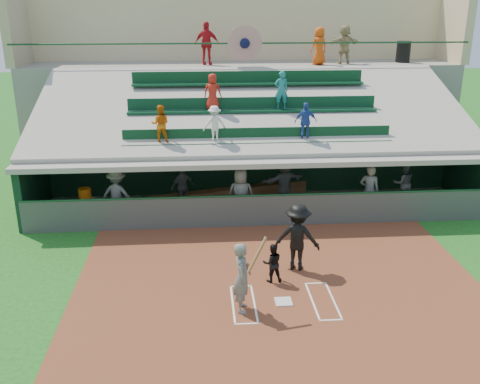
{
  "coord_description": "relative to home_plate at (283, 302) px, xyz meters",
  "views": [
    {
      "loc": [
        -2.02,
        -11.82,
        7.26
      ],
      "look_at": [
        -0.85,
        3.5,
        1.8
      ],
      "focal_mm": 40.0,
      "sensor_mm": 36.0,
      "label": 1
    }
  ],
  "objects": [
    {
      "name": "concourse_staff_a",
      "position": [
        -1.62,
        12.9,
        5.5
      ],
      "size": [
        1.17,
        0.7,
        1.87
      ],
      "primitive_type": "imported",
      "rotation": [
        0.0,
        0.0,
        2.91
      ],
      "color": "red",
      "rests_on": "concourse_slab"
    },
    {
      "name": "batter_at_plate",
      "position": [
        -1.08,
        -0.26,
        0.9
      ],
      "size": [
        0.86,
        0.76,
        1.95
      ],
      "color": "#585B56",
      "rests_on": "dirt_slab"
    },
    {
      "name": "dugout_player_d",
      "position": [
        1.05,
        6.81,
        0.94
      ],
      "size": [
        1.81,
        1.13,
        1.86
      ],
      "primitive_type": "imported",
      "rotation": [
        0.0,
        0.0,
        3.51
      ],
      "color": "#61645E",
      "rests_on": "dugout_floor"
    },
    {
      "name": "dugout_floor",
      "position": [
        0.0,
        6.75,
        -0.02
      ],
      "size": [
        16.0,
        3.5,
        0.04
      ],
      "primitive_type": "cube",
      "color": "gray",
      "rests_on": "ground"
    },
    {
      "name": "ground",
      "position": [
        0.0,
        0.0,
        -0.04
      ],
      "size": [
        100.0,
        100.0,
        0.0
      ],
      "primitive_type": "plane",
      "color": "#195818",
      "rests_on": "ground"
    },
    {
      "name": "white_table",
      "position": [
        -6.02,
        6.1,
        0.35
      ],
      "size": [
        0.95,
        0.86,
        0.68
      ],
      "primitive_type": "cube",
      "rotation": [
        0.0,
        0.0,
        -0.43
      ],
      "color": "white",
      "rests_on": "dugout_floor"
    },
    {
      "name": "dugout_player_b",
      "position": [
        -2.71,
        6.98,
        0.79
      ],
      "size": [
        1.0,
        0.75,
        1.58
      ],
      "primitive_type": "imported",
      "rotation": [
        0.0,
        0.0,
        3.6
      ],
      "color": "#52544F",
      "rests_on": "dugout_floor"
    },
    {
      "name": "dugout_player_a",
      "position": [
        -4.95,
        5.92,
        0.93
      ],
      "size": [
        1.33,
        0.97,
        1.84
      ],
      "primitive_type": "imported",
      "rotation": [
        0.0,
        0.0,
        2.88
      ],
      "color": "#62645F",
      "rests_on": "dugout_floor"
    },
    {
      "name": "dirt_slab",
      "position": [
        0.0,
        0.5,
        -0.03
      ],
      "size": [
        11.0,
        9.0,
        0.02
      ],
      "primitive_type": "cube",
      "color": "brown",
      "rests_on": "ground"
    },
    {
      "name": "water_cooler",
      "position": [
        -6.09,
        6.07,
        0.91
      ],
      "size": [
        0.43,
        0.43,
        0.43
      ],
      "primitive_type": "cylinder",
      "color": "#C65D0B",
      "rests_on": "white_table"
    },
    {
      "name": "dugout_player_e",
      "position": [
        3.89,
        5.58,
        0.94
      ],
      "size": [
        0.8,
        0.67,
        1.88
      ],
      "primitive_type": "imported",
      "rotation": [
        0.0,
        0.0,
        2.76
      ],
      "color": "#5C5F5A",
      "rests_on": "dugout_floor"
    },
    {
      "name": "batters_box_chalk",
      "position": [
        0.0,
        0.0,
        -0.01
      ],
      "size": [
        2.65,
        1.85,
        0.01
      ],
      "color": "white",
      "rests_on": "dirt_slab"
    },
    {
      "name": "concourse_slab",
      "position": [
        0.0,
        13.5,
        2.26
      ],
      "size": [
        20.0,
        3.0,
        4.6
      ],
      "primitive_type": "cube",
      "color": "gray",
      "rests_on": "ground"
    },
    {
      "name": "grandstand",
      "position": [
        -0.01,
        10.51,
        2.23
      ],
      "size": [
        20.4,
        10.4,
        7.8
      ],
      "color": "#494D48",
      "rests_on": "ground"
    },
    {
      "name": "trash_bin",
      "position": [
        7.58,
        13.3,
        5.05
      ],
      "size": [
        0.64,
        0.64,
        0.97
      ],
      "primitive_type": "cylinder",
      "color": "black",
      "rests_on": "concourse_slab"
    },
    {
      "name": "concourse_staff_c",
      "position": [
        4.66,
        13.0,
        5.43
      ],
      "size": [
        1.68,
        0.8,
        1.74
      ],
      "primitive_type": "imported",
      "rotation": [
        0.0,
        0.0,
        3.33
      ],
      "color": "tan",
      "rests_on": "concourse_slab"
    },
    {
      "name": "home_plate",
      "position": [
        0.0,
        0.0,
        0.0
      ],
      "size": [
        0.43,
        0.43,
        0.03
      ],
      "primitive_type": "cube",
      "color": "silver",
      "rests_on": "dirt_slab"
    },
    {
      "name": "home_umpire",
      "position": [
        0.66,
        1.83,
        0.96
      ],
      "size": [
        1.43,
        1.09,
        1.96
      ],
      "primitive_type": "imported",
      "rotation": [
        0.0,
        0.0,
        2.82
      ],
      "color": "black",
      "rests_on": "dirt_slab"
    },
    {
      "name": "dugout_player_c",
      "position": [
        -0.67,
        5.49,
        0.95
      ],
      "size": [
        0.95,
        0.65,
        1.9
      ],
      "primitive_type": "imported",
      "rotation": [
        0.0,
        0.0,
        3.09
      ],
      "color": "#555752",
      "rests_on": "dugout_floor"
    },
    {
      "name": "dugout_player_f",
      "position": [
        5.55,
        6.68,
        0.82
      ],
      "size": [
        0.8,
        0.62,
        1.64
      ],
      "primitive_type": "imported",
      "rotation": [
        0.0,
        0.0,
        3.14
      ],
      "color": "#5F625D",
      "rests_on": "dugout_floor"
    },
    {
      "name": "concourse_staff_b",
      "position": [
        3.4,
        12.55,
        5.39
      ],
      "size": [
        0.95,
        0.81,
        1.65
      ],
      "primitive_type": "imported",
      "rotation": [
        0.0,
        0.0,
        3.57
      ],
      "color": "#D0470C",
      "rests_on": "concourse_slab"
    },
    {
      "name": "catcher",
      "position": [
        -0.15,
        1.12,
        0.54
      ],
      "size": [
        0.57,
        0.46,
        1.11
      ],
      "primitive_type": "imported",
      "rotation": [
        0.0,
        0.0,
        3.22
      ],
      "color": "black",
      "rests_on": "dirt_slab"
    },
    {
      "name": "dugout_bench",
      "position": [
        -0.09,
        7.94,
        0.22
      ],
      "size": [
        13.87,
        4.38,
        0.43
      ],
      "primitive_type": "cube",
      "rotation": [
        0.0,
        0.0,
        0.28
      ],
      "color": "#915F35",
      "rests_on": "dugout_floor"
    }
  ]
}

